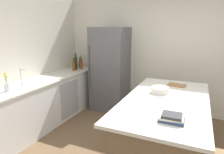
{
  "coord_description": "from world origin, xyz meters",
  "views": [
    {
      "loc": [
        0.66,
        -2.22,
        1.86
      ],
      "look_at": [
        -0.78,
        1.01,
        1.0
      ],
      "focal_mm": 31.38,
      "sensor_mm": 36.0,
      "label": 1
    }
  ],
  "objects_px": {
    "kitchen_island": "(164,129)",
    "flower_vase": "(7,86)",
    "vinegar_bottle": "(81,64)",
    "wine_bottle": "(76,63)",
    "cutting_board": "(177,85)",
    "sink_faucet": "(22,76)",
    "hot_sauce_bottle": "(74,66)",
    "whiskey_bottle": "(74,66)",
    "mixing_bowl": "(160,90)",
    "cookbook_stack": "(172,118)",
    "olive_oil_bottle": "(81,63)",
    "syrup_bottle": "(80,64)",
    "refrigerator": "(110,69)"
  },
  "relations": [
    {
      "from": "syrup_bottle",
      "to": "wine_bottle",
      "type": "bearing_deg",
      "value": -88.04
    },
    {
      "from": "flower_vase",
      "to": "cutting_board",
      "type": "xyz_separation_m",
      "value": [
        2.4,
        1.36,
        -0.07
      ]
    },
    {
      "from": "wine_bottle",
      "to": "whiskey_bottle",
      "type": "relative_size",
      "value": 1.33
    },
    {
      "from": "vinegar_bottle",
      "to": "wine_bottle",
      "type": "xyz_separation_m",
      "value": [
        -0.09,
        -0.09,
        0.05
      ]
    },
    {
      "from": "whiskey_bottle",
      "to": "mixing_bowl",
      "type": "height_order",
      "value": "whiskey_bottle"
    },
    {
      "from": "cookbook_stack",
      "to": "mixing_bowl",
      "type": "relative_size",
      "value": 0.96
    },
    {
      "from": "whiskey_bottle",
      "to": "mixing_bowl",
      "type": "bearing_deg",
      "value": -22.29
    },
    {
      "from": "flower_vase",
      "to": "wine_bottle",
      "type": "bearing_deg",
      "value": 90.87
    },
    {
      "from": "kitchen_island",
      "to": "olive_oil_bottle",
      "type": "distance_m",
      "value": 2.94
    },
    {
      "from": "wine_bottle",
      "to": "cutting_board",
      "type": "distance_m",
      "value": 2.5
    },
    {
      "from": "olive_oil_bottle",
      "to": "whiskey_bottle",
      "type": "relative_size",
      "value": 1.0
    },
    {
      "from": "kitchen_island",
      "to": "cutting_board",
      "type": "relative_size",
      "value": 7.03
    },
    {
      "from": "refrigerator",
      "to": "flower_vase",
      "type": "relative_size",
      "value": 6.29
    },
    {
      "from": "vinegar_bottle",
      "to": "wine_bottle",
      "type": "bearing_deg",
      "value": -134.3
    },
    {
      "from": "wine_bottle",
      "to": "cookbook_stack",
      "type": "xyz_separation_m",
      "value": [
        2.53,
        -1.98,
        -0.11
      ]
    },
    {
      "from": "refrigerator",
      "to": "vinegar_bottle",
      "type": "bearing_deg",
      "value": -177.4
    },
    {
      "from": "cookbook_stack",
      "to": "sink_faucet",
      "type": "bearing_deg",
      "value": 170.96
    },
    {
      "from": "sink_faucet",
      "to": "flower_vase",
      "type": "distance_m",
      "value": 0.38
    },
    {
      "from": "flower_vase",
      "to": "refrigerator",
      "type": "bearing_deg",
      "value": 68.01
    },
    {
      "from": "wine_bottle",
      "to": "mixing_bowl",
      "type": "height_order",
      "value": "wine_bottle"
    },
    {
      "from": "sink_faucet",
      "to": "hot_sauce_bottle",
      "type": "height_order",
      "value": "sink_faucet"
    },
    {
      "from": "kitchen_island",
      "to": "flower_vase",
      "type": "height_order",
      "value": "flower_vase"
    },
    {
      "from": "wine_bottle",
      "to": "hot_sauce_bottle",
      "type": "xyz_separation_m",
      "value": [
        0.02,
        -0.1,
        -0.06
      ]
    },
    {
      "from": "whiskey_bottle",
      "to": "refrigerator",
      "type": "bearing_deg",
      "value": 22.1
    },
    {
      "from": "kitchen_island",
      "to": "cookbook_stack",
      "type": "xyz_separation_m",
      "value": [
        0.16,
        -0.68,
        0.5
      ]
    },
    {
      "from": "olive_oil_bottle",
      "to": "flower_vase",
      "type": "bearing_deg",
      "value": -88.29
    },
    {
      "from": "sink_faucet",
      "to": "mixing_bowl",
      "type": "distance_m",
      "value": 2.34
    },
    {
      "from": "hot_sauce_bottle",
      "to": "wine_bottle",
      "type": "bearing_deg",
      "value": 102.81
    },
    {
      "from": "olive_oil_bottle",
      "to": "hot_sauce_bottle",
      "type": "bearing_deg",
      "value": -81.28
    },
    {
      "from": "wine_bottle",
      "to": "olive_oil_bottle",
      "type": "bearing_deg",
      "value": 97.28
    },
    {
      "from": "vinegar_bottle",
      "to": "hot_sauce_bottle",
      "type": "relative_size",
      "value": 1.06
    },
    {
      "from": "whiskey_bottle",
      "to": "cutting_board",
      "type": "distance_m",
      "value": 2.39
    },
    {
      "from": "wine_bottle",
      "to": "mixing_bowl",
      "type": "distance_m",
      "value": 2.49
    },
    {
      "from": "kitchen_island",
      "to": "syrup_bottle",
      "type": "distance_m",
      "value": 2.86
    },
    {
      "from": "olive_oil_bottle",
      "to": "syrup_bottle",
      "type": "height_order",
      "value": "olive_oil_bottle"
    },
    {
      "from": "mixing_bowl",
      "to": "cutting_board",
      "type": "bearing_deg",
      "value": 69.59
    },
    {
      "from": "hot_sauce_bottle",
      "to": "kitchen_island",
      "type": "bearing_deg",
      "value": -27.03
    },
    {
      "from": "kitchen_island",
      "to": "cookbook_stack",
      "type": "bearing_deg",
      "value": -76.86
    },
    {
      "from": "sink_faucet",
      "to": "kitchen_island",
      "type": "bearing_deg",
      "value": 6.41
    },
    {
      "from": "cookbook_stack",
      "to": "hot_sauce_bottle",
      "type": "bearing_deg",
      "value": 143.13
    },
    {
      "from": "vinegar_bottle",
      "to": "mixing_bowl",
      "type": "xyz_separation_m",
      "value": [
        2.15,
        -1.17,
        -0.05
      ]
    },
    {
      "from": "mixing_bowl",
      "to": "whiskey_bottle",
      "type": "bearing_deg",
      "value": 157.71
    },
    {
      "from": "sink_faucet",
      "to": "syrup_bottle",
      "type": "relative_size",
      "value": 1.17
    },
    {
      "from": "kitchen_island",
      "to": "hot_sauce_bottle",
      "type": "relative_size",
      "value": 8.27
    },
    {
      "from": "olive_oil_bottle",
      "to": "kitchen_island",
      "type": "bearing_deg",
      "value": -33.42
    },
    {
      "from": "olive_oil_bottle",
      "to": "mixing_bowl",
      "type": "distance_m",
      "value": 2.66
    },
    {
      "from": "cutting_board",
      "to": "refrigerator",
      "type": "bearing_deg",
      "value": 155.84
    },
    {
      "from": "syrup_bottle",
      "to": "whiskey_bottle",
      "type": "bearing_deg",
      "value": -78.67
    },
    {
      "from": "kitchen_island",
      "to": "flower_vase",
      "type": "relative_size",
      "value": 7.08
    },
    {
      "from": "syrup_bottle",
      "to": "cookbook_stack",
      "type": "distance_m",
      "value": 3.34
    }
  ]
}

